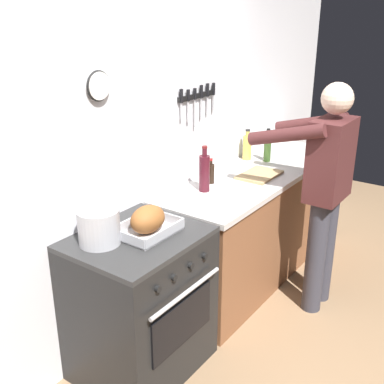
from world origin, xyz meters
TOP-DOWN VIEW (x-y plane):
  - wall_back at (0.00, 1.35)m, footprint 6.00×0.13m
  - counter_block at (1.20, 0.99)m, footprint 2.03×0.65m
  - stove at (-0.22, 0.99)m, footprint 0.76×0.67m
  - person_cook at (1.06, 0.39)m, footprint 0.51×0.63m
  - roasting_pan at (-0.16, 0.96)m, footprint 0.35×0.26m
  - stock_pot at (-0.40, 1.10)m, footprint 0.23×0.23m
  - cutting_board at (1.10, 0.92)m, footprint 0.36×0.24m
  - bottle_cooking_oil at (1.42, 1.22)m, footprint 0.07×0.07m
  - bottle_soy_sauce at (0.75, 1.14)m, footprint 0.05×0.05m
  - bottle_olive_oil at (1.48, 1.05)m, footprint 0.06×0.06m
  - bottle_wine_red at (0.59, 1.09)m, footprint 0.07×0.07m

SIDE VIEW (x-z plane):
  - stove at x=-0.22m, z-range 0.00..0.90m
  - counter_block at x=1.20m, z-range 0.00..0.90m
  - cutting_board at x=1.10m, z-range 0.90..0.92m
  - person_cook at x=1.06m, z-range 0.12..1.78m
  - roasting_pan at x=-0.16m, z-range 0.89..1.06m
  - bottle_soy_sauce at x=0.75m, z-range 0.88..1.07m
  - stock_pot at x=-0.40m, z-range 0.90..1.10m
  - bottle_cooking_oil at x=1.42m, z-range 0.88..1.14m
  - bottle_olive_oil at x=1.48m, z-range 0.88..1.16m
  - bottle_wine_red at x=0.59m, z-range 0.87..1.20m
  - wall_back at x=0.00m, z-range 0.00..2.60m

